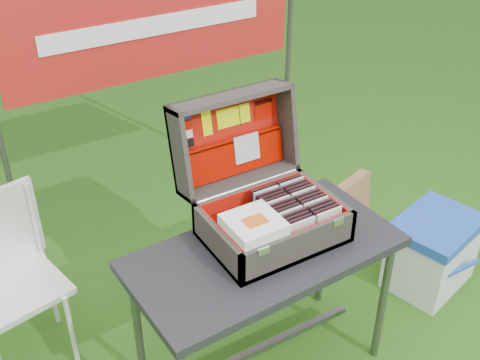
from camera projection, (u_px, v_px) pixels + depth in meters
ground at (266, 344)px, 2.96m from camera, size 80.00×80.00×0.00m
table at (263, 311)px, 2.66m from camera, size 1.15×0.61×0.71m
table_top at (264, 253)px, 2.48m from camera, size 1.15×0.61×0.04m
table_leg_fr at (382, 303)px, 2.73m from camera, size 0.04×0.04×0.67m
table_leg_bl at (138, 326)px, 2.62m from camera, size 0.04×0.04×0.67m
table_leg_br at (322, 250)px, 3.05m from camera, size 0.04×0.04×0.67m
table_brace at (262, 348)px, 2.79m from camera, size 0.98×0.03×0.03m
suitcase at (266, 178)px, 2.44m from camera, size 0.55×0.56×0.52m
suitcase_base_bottom at (273, 235)px, 2.54m from camera, size 0.55×0.40×0.02m
suitcase_base_wall_front at (299, 247)px, 2.37m from camera, size 0.55×0.02×0.15m
suitcase_base_wall_back at (249, 201)px, 2.64m from camera, size 0.55×0.02×0.15m
suitcase_base_wall_left at (217, 244)px, 2.39m from camera, size 0.02×0.40×0.15m
suitcase_base_wall_right at (324, 204)px, 2.62m from camera, size 0.02×0.40×0.15m
suitcase_liner_floor at (273, 232)px, 2.53m from camera, size 0.51×0.35×0.01m
suitcase_latch_left at (263, 251)px, 2.25m from camera, size 0.05×0.01×0.03m
suitcase_latch_right at (338, 222)px, 2.40m from camera, size 0.05×0.01×0.03m
suitcase_hinge at (248, 186)px, 2.60m from camera, size 0.50×0.02×0.02m
suitcase_lid_back at (228, 135)px, 2.64m from camera, size 0.55×0.10×0.39m
suitcase_lid_rim_far at (231, 97)px, 2.51m from camera, size 0.55×0.15×0.05m
suitcase_lid_rim_near at (239, 179)px, 2.66m from camera, size 0.55×0.15×0.05m
suitcase_lid_rim_left at (179, 155)px, 2.47m from camera, size 0.02×0.22×0.42m
suitcase_lid_rim_right at (286, 124)px, 2.70m from camera, size 0.02×0.22×0.42m
suitcase_lid_liner at (229, 136)px, 2.63m from camera, size 0.51×0.07×0.34m
suitcase_liner_wall_front at (298, 243)px, 2.37m from camera, size 0.51×0.01×0.13m
suitcase_liner_wall_back at (251, 201)px, 2.62m from camera, size 0.51×0.01×0.13m
suitcase_liner_wall_left at (220, 241)px, 2.39m from camera, size 0.01×0.35×0.13m
suitcase_liner_wall_right at (322, 203)px, 2.60m from camera, size 0.01×0.35×0.13m
suitcase_lid_pocket at (234, 157)px, 2.65m from camera, size 0.49×0.06×0.16m
suitcase_pocket_edge at (233, 140)px, 2.61m from camera, size 0.48×0.02×0.02m
suitcase_pocket_cd at (247, 148)px, 2.65m from camera, size 0.12×0.03×0.12m
lid_sticker_cc_a at (184, 116)px, 2.48m from camera, size 0.05×0.01×0.03m
lid_sticker_cc_b at (185, 126)px, 2.49m from camera, size 0.05×0.01×0.03m
lid_sticker_cc_c at (187, 135)px, 2.51m from camera, size 0.05×0.01×0.03m
lid_sticker_cc_d at (188, 144)px, 2.52m from camera, size 0.05×0.01×0.03m
lid_card_neon_tall at (207, 123)px, 2.54m from camera, size 0.04×0.02×0.11m
lid_card_neon_main at (228, 118)px, 2.59m from camera, size 0.11×0.02×0.08m
lid_card_neon_small at (245, 113)px, 2.62m from camera, size 0.05×0.02×0.08m
lid_sticker_band at (264, 108)px, 2.67m from camera, size 0.10×0.02×0.10m
lid_sticker_band_bar at (263, 101)px, 2.65m from camera, size 0.09×0.01×0.02m
cd_left_0 at (302, 235)px, 2.39m from camera, size 0.12×0.01×0.14m
cd_left_1 at (298, 232)px, 2.41m from camera, size 0.12×0.01×0.14m
cd_left_2 at (295, 229)px, 2.43m from camera, size 0.12×0.01×0.14m
cd_left_3 at (292, 227)px, 2.44m from camera, size 0.12×0.01×0.14m
cd_left_4 at (289, 224)px, 2.46m from camera, size 0.12×0.01×0.14m
cd_left_5 at (286, 221)px, 2.47m from camera, size 0.12×0.01×0.14m
cd_left_6 at (283, 218)px, 2.49m from camera, size 0.12×0.01×0.14m
cd_left_7 at (280, 216)px, 2.50m from camera, size 0.12×0.01×0.14m
cd_left_8 at (277, 213)px, 2.52m from camera, size 0.12×0.01×0.14m
cd_left_9 at (274, 211)px, 2.54m from camera, size 0.12×0.01×0.14m
cd_left_10 at (271, 208)px, 2.55m from camera, size 0.12×0.01×0.14m
cd_left_11 at (269, 205)px, 2.57m from camera, size 0.12×0.01×0.14m
cd_left_12 at (266, 203)px, 2.58m from camera, size 0.12×0.01×0.14m
cd_left_13 at (263, 201)px, 2.60m from camera, size 0.12×0.01×0.14m
cd_right_0 at (328, 225)px, 2.45m from camera, size 0.12×0.01×0.14m
cd_right_1 at (325, 222)px, 2.47m from camera, size 0.12×0.01×0.14m
cd_right_2 at (322, 219)px, 2.48m from camera, size 0.12×0.01×0.14m
cd_right_3 at (318, 217)px, 2.50m from camera, size 0.12×0.01×0.14m
cd_right_4 at (315, 214)px, 2.52m from camera, size 0.12×0.01×0.14m
cd_right_5 at (312, 211)px, 2.53m from camera, size 0.12×0.01×0.14m
cd_right_6 at (309, 209)px, 2.55m from camera, size 0.12×0.01×0.14m
cd_right_7 at (306, 206)px, 2.56m from camera, size 0.12×0.01×0.14m
cd_right_8 at (303, 204)px, 2.58m from camera, size 0.12×0.01×0.14m
cd_right_9 at (300, 201)px, 2.59m from camera, size 0.12×0.01×0.14m
cd_right_10 at (297, 199)px, 2.61m from camera, size 0.12×0.01×0.14m
cd_right_11 at (294, 196)px, 2.63m from camera, size 0.12×0.01×0.14m
cd_right_12 at (291, 194)px, 2.64m from camera, size 0.12×0.01×0.14m
cd_right_13 at (288, 192)px, 2.66m from camera, size 0.12×0.01×0.14m
songbook_0 at (254, 228)px, 2.34m from camera, size 0.21×0.21×0.00m
songbook_1 at (254, 227)px, 2.34m from camera, size 0.21×0.21×0.00m
songbook_2 at (254, 226)px, 2.34m from camera, size 0.21×0.21×0.00m
songbook_3 at (254, 225)px, 2.34m from camera, size 0.21×0.21×0.00m
songbook_4 at (254, 224)px, 2.33m from camera, size 0.21×0.21×0.00m
songbook_5 at (254, 223)px, 2.33m from camera, size 0.21×0.21×0.00m
songbook_6 at (254, 222)px, 2.33m from camera, size 0.21×0.21×0.00m
songbook_7 at (254, 221)px, 2.32m from camera, size 0.21×0.21×0.00m
songbook_8 at (254, 220)px, 2.32m from camera, size 0.21×0.21×0.00m
songbook_graphic at (255, 221)px, 2.31m from camera, size 0.09×0.07×0.00m
cooler at (432, 252)px, 3.24m from camera, size 0.54×0.46×0.41m
cooler_body at (431, 256)px, 3.26m from camera, size 0.52×0.44×0.36m
cooler_lid at (438, 225)px, 3.15m from camera, size 0.54×0.46×0.06m
cooler_handle at (460, 269)px, 3.10m from camera, size 0.28×0.02×0.02m
chair at (18, 290)px, 2.68m from camera, size 0.46×0.49×0.84m
chair_seat at (17, 289)px, 2.68m from camera, size 0.45×0.45×0.03m
chair_leg_fr at (72, 332)px, 2.74m from camera, size 0.02×0.02×0.43m
chair_leg_br at (51, 290)px, 2.98m from camera, size 0.02×0.02×0.43m
chair_upright_right at (35, 221)px, 2.77m from camera, size 0.02×0.02×0.40m
cardboard_box at (346, 218)px, 3.48m from camera, size 0.43×0.23×0.44m
banner_post_left at (1, 144)px, 2.93m from camera, size 0.03×0.03×1.70m
banner_post_right at (287, 74)px, 3.67m from camera, size 0.03×0.03×1.70m
banner at (155, 25)px, 3.05m from camera, size 1.60×0.02×0.55m
banner_text at (156, 26)px, 3.04m from camera, size 1.20×0.00×0.10m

